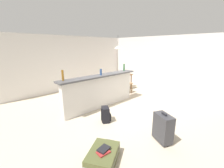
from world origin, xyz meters
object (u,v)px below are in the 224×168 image
Objects in this scene: dining_table at (119,76)px; dining_chair_near_partition at (125,81)px; pendant_lamp at (118,47)px; bottle_blue at (101,72)px; bottle_amber at (63,75)px; book_stack at (104,150)px; suitcase_upright_charcoal at (163,128)px; backpack_black at (106,115)px; bottle_green at (124,67)px; suitcase_flat_olive at (103,156)px.

dining_table is 0.53m from dining_chair_near_partition.
dining_table is 1.35m from pendant_lamp.
pendant_lamp is (1.91, 1.09, 0.77)m from bottle_blue.
bottle_amber reaches higher than bottle_blue.
bottle_blue is at bearing -4.59° from bottle_amber.
book_stack is (-3.42, -2.50, -0.27)m from dining_chair_near_partition.
pendant_lamp reaches higher than dining_chair_near_partition.
suitcase_upright_charcoal is 1.60× the size of backpack_black.
pendant_lamp is at bearing 38.36° from backpack_black.
bottle_green reaches higher than suitcase_flat_olive.
book_stack reaches higher than suitcase_flat_olive.
bottle_amber is 3.40m from dining_table.
bottle_amber is at bearing 125.37° from backpack_black.
dining_chair_near_partition reaches higher than backpack_black.
bottle_blue is (1.27, -0.10, -0.05)m from bottle_amber.
bottle_amber is 3.41m from pendant_lamp.
bottle_green is 0.91× the size of book_stack.
pendant_lamp is (0.08, 0.56, 1.48)m from dining_chair_near_partition.
pendant_lamp is at bearing 29.73° from bottle_blue.
bottle_amber is at bearing -163.92° from dining_table.
dining_table is 4.64m from suitcase_flat_olive.
bottle_green is at bearing 28.32° from backpack_black.
dining_table is 1.18× the size of dining_chair_near_partition.
pendant_lamp is 0.93× the size of suitcase_upright_charcoal.
bottle_amber is 1.05× the size of book_stack.
bottle_green is 0.23× the size of dining_table.
backpack_black is (-2.49, -1.97, -1.79)m from pendant_lamp.
bottle_amber is 2.33m from book_stack.
dining_chair_near_partition reaches higher than suitcase_flat_olive.
bottle_amber is 1.60m from backpack_black.
bottle_blue reaches higher than book_stack.
bottle_amber is at bearing -162.69° from pendant_lamp.
pendant_lamp is 1.48× the size of backpack_black.
dining_table reaches higher than book_stack.
suitcase_flat_olive is 3.15× the size of book_stack.
bottle_green is 0.27× the size of dining_chair_near_partition.
suitcase_flat_olive is at bearing -139.05° from pendant_lamp.
bottle_blue is 0.30× the size of suitcase_upright_charcoal.
backpack_black is (-2.52, -1.90, -0.44)m from dining_table.
book_stack is at bearing -143.87° from dining_chair_near_partition.
bottle_green is 1.03m from dining_chair_near_partition.
dining_chair_near_partition is 3.33× the size of book_stack.
pendant_lamp is 4.99m from suitcase_flat_olive.
dining_chair_near_partition is 1.39× the size of suitcase_upright_charcoal.
bottle_green is at bearing -127.38° from dining_table.
pendant_lamp reaches higher than bottle_amber.
bottle_blue is at bearing -152.19° from dining_table.
suitcase_flat_olive is 1.31× the size of suitcase_upright_charcoal.
backpack_black is (0.69, -0.98, -1.06)m from bottle_amber.
suitcase_upright_charcoal is (-2.09, -2.92, -0.19)m from dining_chair_near_partition.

